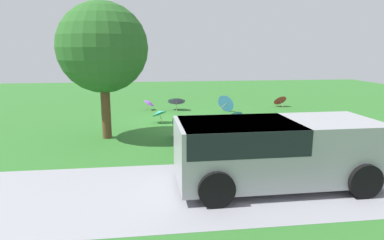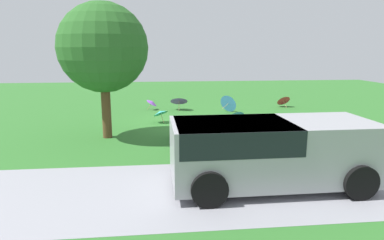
% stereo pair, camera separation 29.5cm
% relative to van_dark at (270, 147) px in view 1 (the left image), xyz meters
% --- Properties ---
extents(ground, '(40.00, 40.00, 0.00)m').
position_rel_van_dark_xyz_m(ground, '(0.81, -6.90, -0.91)').
color(ground, '#2D6B28').
extents(road_strip, '(40.00, 3.61, 0.01)m').
position_rel_van_dark_xyz_m(road_strip, '(0.81, 0.08, -0.91)').
color(road_strip, gray).
rests_on(road_strip, ground).
extents(van_dark, '(4.61, 2.15, 1.53)m').
position_rel_van_dark_xyz_m(van_dark, '(0.00, 0.00, 0.00)').
color(van_dark, '#99999E').
rests_on(van_dark, ground).
extents(park_bench, '(1.65, 0.67, 0.90)m').
position_rel_van_dark_xyz_m(park_bench, '(1.07, -3.08, -0.45)').
color(park_bench, maroon).
rests_on(park_bench, ground).
extents(shade_tree, '(3.10, 3.10, 4.74)m').
position_rel_van_dark_xyz_m(shade_tree, '(4.24, -4.94, 2.27)').
color(shade_tree, brown).
rests_on(shade_tree, ground).
extents(parasol_teal_0, '(0.95, 0.99, 0.87)m').
position_rel_van_dark_xyz_m(parasol_teal_0, '(1.52, -4.60, -0.48)').
color(parasol_teal_0, tan).
rests_on(parasol_teal_0, ground).
extents(parasol_purple_0, '(0.73, 0.69, 0.65)m').
position_rel_van_dark_xyz_m(parasol_purple_0, '(-1.61, -5.57, -0.59)').
color(parasol_purple_0, tan).
rests_on(parasol_purple_0, ground).
extents(parasol_blue_0, '(0.97, 0.96, 0.91)m').
position_rel_van_dark_xyz_m(parasol_blue_0, '(-1.25, -9.57, -0.46)').
color(parasol_blue_0, tan).
rests_on(parasol_blue_0, ground).
extents(parasol_purple_1, '(0.68, 0.71, 0.62)m').
position_rel_van_dark_xyz_m(parasol_purple_1, '(2.67, -10.57, -0.50)').
color(parasol_purple_1, tan).
rests_on(parasol_purple_1, ground).
extents(parasol_red_0, '(0.84, 0.74, 0.68)m').
position_rel_van_dark_xyz_m(parasol_red_0, '(-4.59, -10.78, -0.54)').
color(parasol_red_0, tan).
rests_on(parasol_red_0, ground).
extents(parasol_teal_2, '(0.92, 0.92, 0.66)m').
position_rel_van_dark_xyz_m(parasol_teal_2, '(2.29, -7.27, -0.46)').
color(parasol_teal_2, tan).
rests_on(parasol_teal_2, ground).
extents(parasol_purple_2, '(0.98, 0.94, 0.81)m').
position_rel_van_dark_xyz_m(parasol_purple_2, '(1.26, -10.39, -0.39)').
color(parasol_purple_2, tan).
rests_on(parasol_purple_2, ground).
extents(parasol_blue_1, '(0.88, 0.77, 0.63)m').
position_rel_van_dark_xyz_m(parasol_blue_1, '(-0.92, -6.76, -0.60)').
color(parasol_blue_1, tan).
rests_on(parasol_blue_1, ground).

